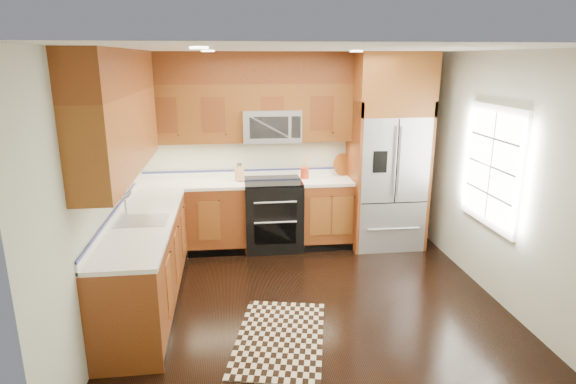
{
  "coord_description": "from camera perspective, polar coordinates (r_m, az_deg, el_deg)",
  "views": [
    {
      "loc": [
        -0.79,
        -4.52,
        2.52
      ],
      "look_at": [
        -0.17,
        0.6,
        1.08
      ],
      "focal_mm": 30.0,
      "sensor_mm": 36.0,
      "label": 1
    }
  ],
  "objects": [
    {
      "name": "ground",
      "position": [
        5.24,
        2.75,
        -13.16
      ],
      "size": [
        4.0,
        4.0,
        0.0
      ],
      "primitive_type": "plane",
      "color": "black",
      "rests_on": "ground"
    },
    {
      "name": "wall_back",
      "position": [
        6.68,
        0.06,
        5.09
      ],
      "size": [
        4.0,
        0.02,
        2.6
      ],
      "primitive_type": "cube",
      "color": "beige",
      "rests_on": "ground"
    },
    {
      "name": "wall_left",
      "position": [
        4.84,
        -21.08,
        -0.06
      ],
      "size": [
        0.02,
        4.0,
        2.6
      ],
      "primitive_type": "cube",
      "color": "beige",
      "rests_on": "ground"
    },
    {
      "name": "wall_right",
      "position": [
        5.45,
        24.15,
        1.3
      ],
      "size": [
        0.02,
        4.0,
        2.6
      ],
      "primitive_type": "cube",
      "color": "beige",
      "rests_on": "ground"
    },
    {
      "name": "window",
      "position": [
        5.59,
        23.04,
        2.79
      ],
      "size": [
        0.04,
        1.1,
        1.3
      ],
      "color": "white",
      "rests_on": "ground"
    },
    {
      "name": "base_cabinets",
      "position": [
        5.82,
        -10.79,
        -5.51
      ],
      "size": [
        2.85,
        3.0,
        0.9
      ],
      "color": "brown",
      "rests_on": "ground"
    },
    {
      "name": "countertop",
      "position": [
        5.77,
        -9.55,
        -0.7
      ],
      "size": [
        2.86,
        3.01,
        0.04
      ],
      "color": "white",
      "rests_on": "base_cabinets"
    },
    {
      "name": "upper_cabinets",
      "position": [
        5.65,
        -10.66,
        10.32
      ],
      "size": [
        2.85,
        3.0,
        1.15
      ],
      "color": "brown",
      "rests_on": "ground"
    },
    {
      "name": "range",
      "position": [
        6.54,
        -1.77,
        -2.66
      ],
      "size": [
        0.76,
        0.67,
        0.95
      ],
      "color": "black",
      "rests_on": "ground"
    },
    {
      "name": "microwave",
      "position": [
        6.4,
        -1.97,
        7.88
      ],
      "size": [
        0.76,
        0.4,
        0.42
      ],
      "color": "#B2B2B7",
      "rests_on": "ground"
    },
    {
      "name": "refrigerator",
      "position": [
        6.61,
        11.75,
        4.68
      ],
      "size": [
        0.98,
        0.75,
        2.6
      ],
      "color": "#B2B2B7",
      "rests_on": "ground"
    },
    {
      "name": "sink_faucet",
      "position": [
        5.08,
        -17.25,
        -2.61
      ],
      "size": [
        0.54,
        0.44,
        0.37
      ],
      "color": "#B2B2B7",
      "rests_on": "countertop"
    },
    {
      "name": "rug",
      "position": [
        4.68,
        -0.96,
        -16.86
      ],
      "size": [
        1.05,
        1.46,
        0.01
      ],
      "primitive_type": "cube",
      "rotation": [
        0.0,
        0.0,
        -0.21
      ],
      "color": "black",
      "rests_on": "ground"
    },
    {
      "name": "knife_block",
      "position": [
        6.43,
        -5.77,
        2.21
      ],
      "size": [
        0.12,
        0.14,
        0.24
      ],
      "color": "tan",
      "rests_on": "countertop"
    },
    {
      "name": "utensil_crock",
      "position": [
        6.52,
        1.98,
        2.57
      ],
      "size": [
        0.13,
        0.13,
        0.32
      ],
      "color": "#AF3415",
      "rests_on": "countertop"
    },
    {
      "name": "cutting_board",
      "position": [
        6.78,
        6.49,
        2.11
      ],
      "size": [
        0.4,
        0.4,
        0.02
      ],
      "primitive_type": "cylinder",
      "rotation": [
        0.0,
        0.0,
        0.4
      ],
      "color": "brown",
      "rests_on": "countertop"
    }
  ]
}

